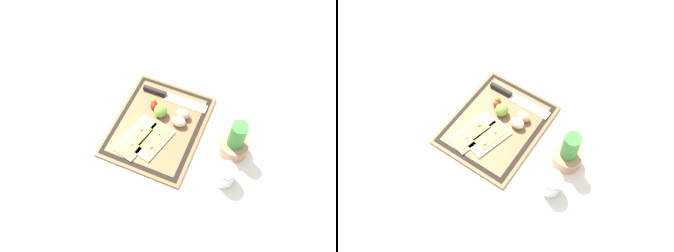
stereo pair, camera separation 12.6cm
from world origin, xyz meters
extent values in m
plane|color=silver|center=(0.00, 0.00, 0.00)|extent=(6.00, 6.00, 0.00)
cube|color=brown|center=(0.00, 0.00, 0.01)|extent=(0.42, 0.34, 0.01)
cube|color=black|center=(0.00, 0.00, 0.01)|extent=(0.40, 0.32, 0.00)
cube|color=brown|center=(0.00, 0.00, 0.02)|extent=(0.36, 0.28, 0.00)
cube|color=beige|center=(0.09, -0.05, 0.02)|extent=(0.20, 0.13, 0.01)
cube|color=#E08E47|center=(0.10, -0.05, 0.02)|extent=(0.16, 0.09, 0.00)
sphere|color=silver|center=(0.05, -0.05, 0.03)|extent=(0.02, 0.02, 0.02)
sphere|color=silver|center=(0.12, -0.06, 0.03)|extent=(0.01, 0.01, 0.01)
cube|color=beige|center=(0.07, 0.01, 0.02)|extent=(0.18, 0.13, 0.01)
cube|color=#E08E47|center=(0.06, 0.02, 0.02)|extent=(0.14, 0.09, 0.00)
sphere|color=silver|center=(0.11, 0.02, 0.03)|extent=(0.02, 0.02, 0.02)
sphere|color=silver|center=(0.04, 0.02, 0.03)|extent=(0.01, 0.01, 0.01)
cube|color=silver|center=(-0.14, 0.06, 0.02)|extent=(0.04, 0.18, 0.00)
cylinder|color=black|center=(-0.14, -0.08, 0.03)|extent=(0.02, 0.10, 0.02)
ellipsoid|color=tan|center=(-0.07, 0.07, 0.04)|extent=(0.04, 0.06, 0.04)
ellipsoid|color=beige|center=(-0.03, 0.07, 0.04)|extent=(0.04, 0.06, 0.04)
sphere|color=#70A838|center=(-0.05, -0.01, 0.04)|extent=(0.05, 0.05, 0.05)
sphere|color=red|center=(-0.07, -0.05, 0.03)|extent=(0.03, 0.03, 0.03)
sphere|color=orange|center=(-0.09, -0.06, 0.03)|extent=(0.02, 0.02, 0.02)
cylinder|color=#AD7A5B|center=(-0.01, 0.30, 0.03)|extent=(0.11, 0.11, 0.06)
cylinder|color=#388433|center=(-0.01, 0.30, 0.10)|extent=(0.06, 0.06, 0.14)
cylinder|color=silver|center=(0.11, 0.31, 0.04)|extent=(0.07, 0.07, 0.08)
cylinder|color=olive|center=(0.11, 0.31, 0.02)|extent=(0.06, 0.06, 0.03)
cylinder|color=silver|center=(0.11, 0.31, 0.08)|extent=(0.07, 0.07, 0.01)
camera|label=1|loc=(0.61, 0.30, 1.10)|focal=35.00mm
camera|label=2|loc=(0.55, 0.41, 1.10)|focal=35.00mm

